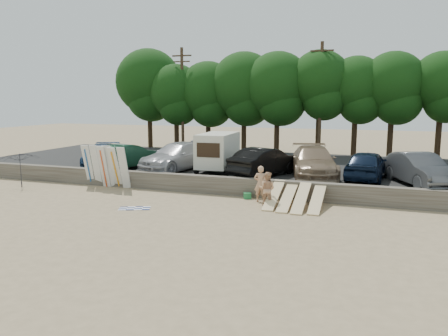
{
  "coord_description": "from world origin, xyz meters",
  "views": [
    {
      "loc": [
        6.45,
        -19.47,
        5.25
      ],
      "look_at": [
        -1.5,
        3.0,
        1.49
      ],
      "focal_mm": 35.0,
      "sensor_mm": 36.0,
      "label": 1
    }
  ],
  "objects_px": {
    "car_5": "(367,165)",
    "beachgoer_b": "(267,189)",
    "car_6": "(419,169)",
    "beach_umbrella": "(20,170)",
    "box_trailer": "(218,150)",
    "car_2": "(178,156)",
    "car_0": "(101,155)",
    "car_1": "(128,156)",
    "car_4": "(313,162)",
    "cooler": "(247,196)",
    "car_3": "(265,162)",
    "beachgoer_a": "(261,184)"
  },
  "relations": [
    {
      "from": "car_5",
      "to": "beachgoer_b",
      "type": "xyz_separation_m",
      "value": [
        -4.54,
        -5.3,
        -0.68
      ]
    },
    {
      "from": "car_1",
      "to": "car_6",
      "type": "distance_m",
      "value": 17.78
    },
    {
      "from": "beachgoer_b",
      "to": "car_4",
      "type": "bearing_deg",
      "value": -98.13
    },
    {
      "from": "cooler",
      "to": "beachgoer_b",
      "type": "bearing_deg",
      "value": -65.93
    },
    {
      "from": "car_2",
      "to": "beachgoer_a",
      "type": "relative_size",
      "value": 3.2
    },
    {
      "from": "box_trailer",
      "to": "cooler",
      "type": "xyz_separation_m",
      "value": [
        3.13,
        -3.93,
        -1.9
      ]
    },
    {
      "from": "car_1",
      "to": "car_4",
      "type": "height_order",
      "value": "car_4"
    },
    {
      "from": "car_0",
      "to": "beach_umbrella",
      "type": "relative_size",
      "value": 2.12
    },
    {
      "from": "box_trailer",
      "to": "car_1",
      "type": "distance_m",
      "value": 6.15
    },
    {
      "from": "car_5",
      "to": "beach_umbrella",
      "type": "xyz_separation_m",
      "value": [
        -19.75,
        -5.63,
        -0.48
      ]
    },
    {
      "from": "box_trailer",
      "to": "car_2",
      "type": "xyz_separation_m",
      "value": [
        -2.71,
        -0.22,
        -0.49
      ]
    },
    {
      "from": "car_2",
      "to": "beachgoer_b",
      "type": "bearing_deg",
      "value": -18.7
    },
    {
      "from": "box_trailer",
      "to": "car_2",
      "type": "distance_m",
      "value": 2.76
    },
    {
      "from": "car_3",
      "to": "beach_umbrella",
      "type": "height_order",
      "value": "car_3"
    },
    {
      "from": "car_2",
      "to": "car_6",
      "type": "height_order",
      "value": "car_2"
    },
    {
      "from": "car_2",
      "to": "car_6",
      "type": "relative_size",
      "value": 1.16
    },
    {
      "from": "box_trailer",
      "to": "car_0",
      "type": "height_order",
      "value": "box_trailer"
    },
    {
      "from": "box_trailer",
      "to": "car_3",
      "type": "xyz_separation_m",
      "value": [
        3.21,
        -0.53,
        -0.51
      ]
    },
    {
      "from": "car_2",
      "to": "car_4",
      "type": "height_order",
      "value": "car_4"
    },
    {
      "from": "cooler",
      "to": "car_3",
      "type": "bearing_deg",
      "value": 63.59
    },
    {
      "from": "car_0",
      "to": "car_2",
      "type": "distance_m",
      "value": 5.89
    },
    {
      "from": "car_6",
      "to": "beach_umbrella",
      "type": "height_order",
      "value": "car_6"
    },
    {
      "from": "car_6",
      "to": "beach_umbrella",
      "type": "relative_size",
      "value": 2.22
    },
    {
      "from": "box_trailer",
      "to": "beachgoer_b",
      "type": "relative_size",
      "value": 2.29
    },
    {
      "from": "beach_umbrella",
      "to": "beachgoer_a",
      "type": "bearing_deg",
      "value": 4.27
    },
    {
      "from": "car_2",
      "to": "beachgoer_b",
      "type": "relative_size",
      "value": 3.51
    },
    {
      "from": "box_trailer",
      "to": "car_2",
      "type": "height_order",
      "value": "box_trailer"
    },
    {
      "from": "car_2",
      "to": "car_4",
      "type": "relative_size",
      "value": 0.99
    },
    {
      "from": "cooler",
      "to": "beach_umbrella",
      "type": "height_order",
      "value": "beach_umbrella"
    },
    {
      "from": "car_1",
      "to": "car_5",
      "type": "height_order",
      "value": "car_5"
    },
    {
      "from": "car_5",
      "to": "beach_umbrella",
      "type": "relative_size",
      "value": 2.1
    },
    {
      "from": "beachgoer_b",
      "to": "car_6",
      "type": "bearing_deg",
      "value": -140.48
    },
    {
      "from": "car_0",
      "to": "car_6",
      "type": "height_order",
      "value": "car_6"
    },
    {
      "from": "cooler",
      "to": "car_6",
      "type": "bearing_deg",
      "value": -3.82
    },
    {
      "from": "box_trailer",
      "to": "cooler",
      "type": "bearing_deg",
      "value": -54.4
    },
    {
      "from": "box_trailer",
      "to": "beach_umbrella",
      "type": "relative_size",
      "value": 1.68
    },
    {
      "from": "box_trailer",
      "to": "car_3",
      "type": "distance_m",
      "value": 3.29
    },
    {
      "from": "car_2",
      "to": "car_5",
      "type": "distance_m",
      "value": 11.75
    },
    {
      "from": "box_trailer",
      "to": "car_2",
      "type": "relative_size",
      "value": 0.65
    },
    {
      "from": "car_6",
      "to": "beach_umbrella",
      "type": "xyz_separation_m",
      "value": [
        -22.43,
        -4.84,
        -0.5
      ]
    },
    {
      "from": "car_2",
      "to": "car_6",
      "type": "bearing_deg",
      "value": 13.96
    },
    {
      "from": "car_2",
      "to": "car_3",
      "type": "xyz_separation_m",
      "value": [
        5.92,
        -0.31,
        -0.03
      ]
    },
    {
      "from": "car_5",
      "to": "car_6",
      "type": "xyz_separation_m",
      "value": [
        2.68,
        -0.79,
        0.02
      ]
    },
    {
      "from": "beachgoer_a",
      "to": "car_1",
      "type": "bearing_deg",
      "value": -21.44
    },
    {
      "from": "car_2",
      "to": "car_3",
      "type": "bearing_deg",
      "value": 12.49
    },
    {
      "from": "box_trailer",
      "to": "car_1",
      "type": "height_order",
      "value": "box_trailer"
    },
    {
      "from": "box_trailer",
      "to": "car_4",
      "type": "relative_size",
      "value": 0.65
    },
    {
      "from": "car_1",
      "to": "car_2",
      "type": "relative_size",
      "value": 0.82
    },
    {
      "from": "car_1",
      "to": "beach_umbrella",
      "type": "xyz_separation_m",
      "value": [
        -4.65,
        -4.63,
        -0.46
      ]
    },
    {
      "from": "car_0",
      "to": "beachgoer_b",
      "type": "bearing_deg",
      "value": -43.51
    }
  ]
}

